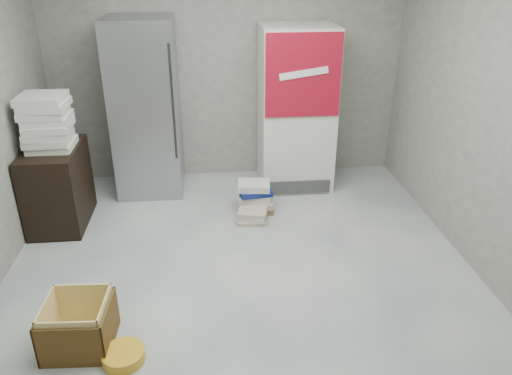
{
  "coord_description": "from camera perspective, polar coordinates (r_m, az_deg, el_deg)",
  "views": [
    {
      "loc": [
        -0.23,
        -3.2,
        2.5
      ],
      "look_at": [
        0.16,
        0.7,
        0.63
      ],
      "focal_mm": 35.0,
      "sensor_mm": 36.0,
      "label": 1
    }
  ],
  "objects": [
    {
      "name": "ground",
      "position": [
        4.07,
        -1.3,
        -12.42
      ],
      "size": [
        5.0,
        5.0,
        0.0
      ],
      "primitive_type": "plane",
      "color": "silver",
      "rests_on": "ground"
    },
    {
      "name": "coke_cooler",
      "position": [
        5.65,
        4.59,
        8.99
      ],
      "size": [
        0.8,
        0.73,
        1.8
      ],
      "color": "silver",
      "rests_on": "ground"
    },
    {
      "name": "supply_box_stack",
      "position": [
        5.04,
        -22.78,
        6.9
      ],
      "size": [
        0.44,
        0.43,
        0.52
      ],
      "color": "silver",
      "rests_on": "wood_shelf"
    },
    {
      "name": "steel_fridge",
      "position": [
        5.59,
        -12.49,
        8.8
      ],
      "size": [
        0.7,
        0.72,
        1.9
      ],
      "color": "#A7AAAF",
      "rests_on": "ground"
    },
    {
      "name": "room_shell",
      "position": [
        3.29,
        -1.62,
        13.16
      ],
      "size": [
        4.04,
        5.04,
        2.82
      ],
      "color": "#9D998E",
      "rests_on": "ground"
    },
    {
      "name": "phonebook_stack_main",
      "position": [
        5.22,
        -0.09,
        -1.08
      ],
      "size": [
        0.38,
        0.31,
        0.33
      ],
      "rotation": [
        0.0,
        0.0,
        0.04
      ],
      "color": "olive",
      "rests_on": "ground"
    },
    {
      "name": "cardboard_box",
      "position": [
        3.77,
        -19.59,
        -14.81
      ],
      "size": [
        0.47,
        0.47,
        0.36
      ],
      "rotation": [
        0.0,
        0.0,
        -0.05
      ],
      "color": "yellow",
      "rests_on": "ground"
    },
    {
      "name": "bucket_lid",
      "position": [
        3.64,
        -14.91,
        -18.09
      ],
      "size": [
        0.29,
        0.29,
        0.08
      ],
      "primitive_type": "cylinder",
      "rotation": [
        0.0,
        0.0,
        -0.01
      ],
      "color": "gold",
      "rests_on": "ground"
    },
    {
      "name": "phonebook_stack_side",
      "position": [
        5.06,
        -0.46,
        -3.29
      ],
      "size": [
        0.33,
        0.29,
        0.13
      ],
      "rotation": [
        0.0,
        0.0,
        -0.15
      ],
      "color": "tan",
      "rests_on": "ground"
    },
    {
      "name": "wood_shelf",
      "position": [
        5.28,
        -21.68,
        0.13
      ],
      "size": [
        0.5,
        0.8,
        0.8
      ],
      "primitive_type": "cube",
      "color": "black",
      "rests_on": "ground"
    }
  ]
}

